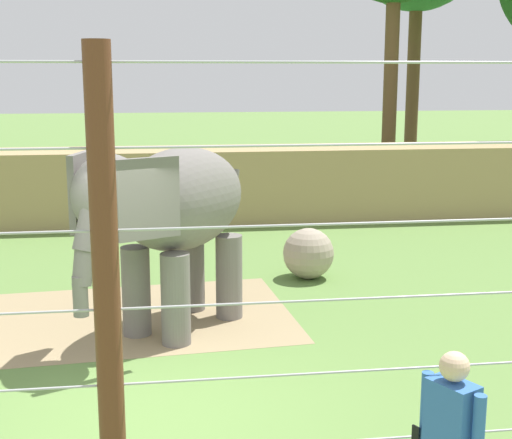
{
  "coord_description": "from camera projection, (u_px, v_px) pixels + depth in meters",
  "views": [
    {
      "loc": [
        0.16,
        -7.51,
        3.63
      ],
      "look_at": [
        1.66,
        3.39,
        1.4
      ],
      "focal_mm": 51.26,
      "sensor_mm": 36.0,
      "label": 1
    }
  ],
  "objects": [
    {
      "name": "dirt_patch",
      "position": [
        129.0,
        317.0,
        10.98
      ],
      "size": [
        5.09,
        3.67,
        0.01
      ],
      "primitive_type": "cube",
      "rotation": [
        0.0,
        0.0,
        0.08
      ],
      "color": "#937F5B",
      "rests_on": "ground"
    },
    {
      "name": "ground_plane",
      "position": [
        149.0,
        409.0,
        8.0
      ],
      "size": [
        120.0,
        120.0,
        0.0
      ],
      "primitive_type": "plane",
      "color": "#5B7F3D"
    },
    {
      "name": "cable_fence",
      "position": [
        129.0,
        303.0,
        5.44
      ],
      "size": [
        11.11,
        0.2,
        3.85
      ],
      "color": "brown",
      "rests_on": "ground"
    },
    {
      "name": "elephant",
      "position": [
        170.0,
        210.0,
        10.08
      ],
      "size": [
        2.84,
        3.1,
        2.65
      ],
      "color": "slate",
      "rests_on": "ground"
    },
    {
      "name": "embankment_wall",
      "position": [
        150.0,
        187.0,
        17.68
      ],
      "size": [
        36.0,
        1.8,
        1.81
      ],
      "primitive_type": "cube",
      "color": "tan",
      "rests_on": "ground"
    },
    {
      "name": "enrichment_ball",
      "position": [
        308.0,
        253.0,
        13.0
      ],
      "size": [
        0.91,
        0.91,
        0.91
      ],
      "primitive_type": "sphere",
      "color": "gray",
      "rests_on": "ground"
    }
  ]
}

